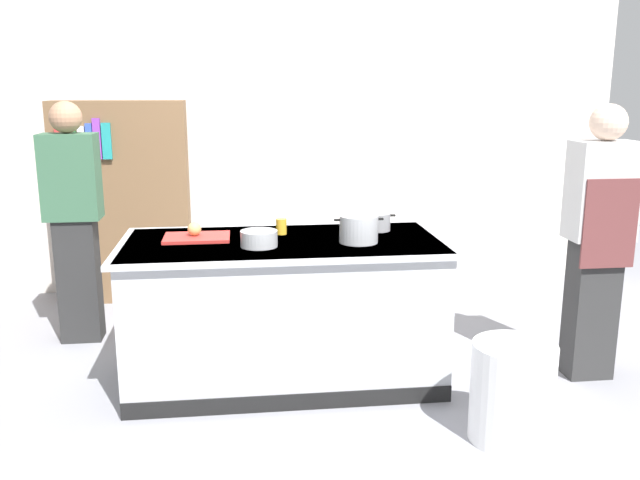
{
  "coord_description": "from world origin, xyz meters",
  "views": [
    {
      "loc": [
        -0.26,
        -3.98,
        1.83
      ],
      "look_at": [
        0.25,
        0.2,
        0.85
      ],
      "focal_mm": 37.69,
      "sensor_mm": 36.0,
      "label": 1
    }
  ],
  "objects_px": {
    "person_guest": "(74,217)",
    "bookshelf": "(123,202)",
    "person_chef": "(598,237)",
    "sauce_pan": "(377,222)",
    "onion": "(194,229)",
    "mixing_bowl": "(259,239)",
    "juice_cup": "(282,226)",
    "stock_pot": "(359,229)",
    "trash_bin": "(512,392)"
  },
  "relations": [
    {
      "from": "sauce_pan",
      "to": "person_chef",
      "type": "height_order",
      "value": "person_chef"
    },
    {
      "from": "onion",
      "to": "person_chef",
      "type": "relative_size",
      "value": 0.05
    },
    {
      "from": "onion",
      "to": "juice_cup",
      "type": "relative_size",
      "value": 0.84
    },
    {
      "from": "person_chef",
      "to": "bookshelf",
      "type": "height_order",
      "value": "person_chef"
    },
    {
      "from": "trash_bin",
      "to": "person_chef",
      "type": "distance_m",
      "value": 1.25
    },
    {
      "from": "trash_bin",
      "to": "sauce_pan",
      "type": "bearing_deg",
      "value": 113.88
    },
    {
      "from": "onion",
      "to": "juice_cup",
      "type": "distance_m",
      "value": 0.55
    },
    {
      "from": "sauce_pan",
      "to": "person_chef",
      "type": "relative_size",
      "value": 0.14
    },
    {
      "from": "bookshelf",
      "to": "juice_cup",
      "type": "bearing_deg",
      "value": -52.48
    },
    {
      "from": "onion",
      "to": "stock_pot",
      "type": "relative_size",
      "value": 0.28
    },
    {
      "from": "mixing_bowl",
      "to": "trash_bin",
      "type": "xyz_separation_m",
      "value": [
        1.28,
        -0.77,
        -0.68
      ]
    },
    {
      "from": "onion",
      "to": "sauce_pan",
      "type": "xyz_separation_m",
      "value": [
        1.17,
        0.1,
        -0.0
      ]
    },
    {
      "from": "sauce_pan",
      "to": "person_guest",
      "type": "bearing_deg",
      "value": 162.85
    },
    {
      "from": "onion",
      "to": "stock_pot",
      "type": "xyz_separation_m",
      "value": [
        0.99,
        -0.22,
        0.02
      ]
    },
    {
      "from": "sauce_pan",
      "to": "person_chef",
      "type": "distance_m",
      "value": 1.36
    },
    {
      "from": "onion",
      "to": "mixing_bowl",
      "type": "xyz_separation_m",
      "value": [
        0.39,
        -0.25,
        -0.01
      ]
    },
    {
      "from": "onion",
      "to": "bookshelf",
      "type": "height_order",
      "value": "bookshelf"
    },
    {
      "from": "mixing_bowl",
      "to": "onion",
      "type": "bearing_deg",
      "value": 147.47
    },
    {
      "from": "person_guest",
      "to": "trash_bin",
      "type": "bearing_deg",
      "value": 59.79
    },
    {
      "from": "onion",
      "to": "mixing_bowl",
      "type": "relative_size",
      "value": 0.39
    },
    {
      "from": "onion",
      "to": "person_guest",
      "type": "xyz_separation_m",
      "value": [
        -0.89,
        0.74,
        -0.05
      ]
    },
    {
      "from": "onion",
      "to": "stock_pot",
      "type": "height_order",
      "value": "stock_pot"
    },
    {
      "from": "mixing_bowl",
      "to": "juice_cup",
      "type": "distance_m",
      "value": 0.35
    },
    {
      "from": "sauce_pan",
      "to": "person_guest",
      "type": "distance_m",
      "value": 2.15
    },
    {
      "from": "person_chef",
      "to": "trash_bin",
      "type": "bearing_deg",
      "value": 146.68
    },
    {
      "from": "mixing_bowl",
      "to": "stock_pot",
      "type": "bearing_deg",
      "value": 3.09
    },
    {
      "from": "stock_pot",
      "to": "sauce_pan",
      "type": "height_order",
      "value": "stock_pot"
    },
    {
      "from": "onion",
      "to": "sauce_pan",
      "type": "distance_m",
      "value": 1.17
    },
    {
      "from": "mixing_bowl",
      "to": "person_chef",
      "type": "height_order",
      "value": "person_chef"
    },
    {
      "from": "stock_pot",
      "to": "person_guest",
      "type": "xyz_separation_m",
      "value": [
        -1.87,
        0.95,
        -0.07
      ]
    },
    {
      "from": "sauce_pan",
      "to": "juice_cup",
      "type": "xyz_separation_m",
      "value": [
        -0.63,
        -0.04,
        -0.01
      ]
    },
    {
      "from": "person_chef",
      "to": "bookshelf",
      "type": "relative_size",
      "value": 1.01
    },
    {
      "from": "person_chef",
      "to": "person_guest",
      "type": "distance_m",
      "value": 3.51
    },
    {
      "from": "sauce_pan",
      "to": "person_guest",
      "type": "height_order",
      "value": "person_guest"
    },
    {
      "from": "trash_bin",
      "to": "bookshelf",
      "type": "height_order",
      "value": "bookshelf"
    },
    {
      "from": "person_chef",
      "to": "bookshelf",
      "type": "xyz_separation_m",
      "value": [
        -3.17,
        1.99,
        -0.06
      ]
    },
    {
      "from": "person_chef",
      "to": "person_guest",
      "type": "xyz_separation_m",
      "value": [
        -3.35,
        1.05,
        -0.0
      ]
    },
    {
      "from": "onion",
      "to": "person_guest",
      "type": "height_order",
      "value": "person_guest"
    },
    {
      "from": "person_guest",
      "to": "bookshelf",
      "type": "bearing_deg",
      "value": 173.32
    },
    {
      "from": "trash_bin",
      "to": "person_guest",
      "type": "xyz_separation_m",
      "value": [
        -2.55,
        1.75,
        0.65
      ]
    },
    {
      "from": "sauce_pan",
      "to": "person_chef",
      "type": "xyz_separation_m",
      "value": [
        1.3,
        -0.41,
        -0.04
      ]
    },
    {
      "from": "mixing_bowl",
      "to": "person_guest",
      "type": "xyz_separation_m",
      "value": [
        -1.27,
        0.99,
        -0.04
      ]
    },
    {
      "from": "bookshelf",
      "to": "person_guest",
      "type": "bearing_deg",
      "value": -101.0
    },
    {
      "from": "person_chef",
      "to": "mixing_bowl",
      "type": "bearing_deg",
      "value": 103.56
    },
    {
      "from": "onion",
      "to": "sauce_pan",
      "type": "bearing_deg",
      "value": 5.12
    },
    {
      "from": "mixing_bowl",
      "to": "person_guest",
      "type": "bearing_deg",
      "value": 142.25
    },
    {
      "from": "juice_cup",
      "to": "person_chef",
      "type": "xyz_separation_m",
      "value": [
        1.92,
        -0.38,
        -0.04
      ]
    },
    {
      "from": "stock_pot",
      "to": "person_guest",
      "type": "distance_m",
      "value": 2.1
    },
    {
      "from": "sauce_pan",
      "to": "juice_cup",
      "type": "bearing_deg",
      "value": -176.59
    },
    {
      "from": "mixing_bowl",
      "to": "person_chef",
      "type": "xyz_separation_m",
      "value": [
        2.08,
        -0.06,
        -0.03
      ]
    }
  ]
}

